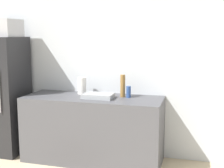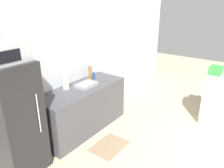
{
  "view_description": "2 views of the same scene",
  "coord_description": "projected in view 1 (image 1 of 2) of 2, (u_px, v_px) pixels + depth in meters",
  "views": [
    {
      "loc": [
        1.35,
        -1.07,
        1.71
      ],
      "look_at": [
        0.52,
        1.9,
        1.21
      ],
      "focal_mm": 50.0,
      "sensor_mm": 36.0,
      "label": 1
    },
    {
      "loc": [
        -2.7,
        0.08,
        2.41
      ],
      "look_at": [
        0.11,
        2.14,
        1.06
      ],
      "focal_mm": 35.0,
      "sensor_mm": 36.0,
      "label": 2
    }
  ],
  "objects": [
    {
      "name": "sink_basin",
      "position": [
        98.0,
        96.0,
        4.07
      ],
      "size": [
        0.4,
        0.27,
        0.06
      ],
      "primitive_type": "cube",
      "color": "#9EA3A8",
      "rests_on": "counter"
    },
    {
      "name": "bottle_tall",
      "position": [
        123.0,
        86.0,
        4.13
      ],
      "size": [
        0.06,
        0.06,
        0.3
      ],
      "primitive_type": "cylinder",
      "color": "olive",
      "rests_on": "counter"
    },
    {
      "name": "paper_towel_roll",
      "position": [
        82.0,
        86.0,
        4.35
      ],
      "size": [
        0.12,
        0.12,
        0.23
      ],
      "primitive_type": "cylinder",
      "color": "white",
      "rests_on": "counter"
    },
    {
      "name": "bottle_short",
      "position": [
        129.0,
        92.0,
        4.1
      ],
      "size": [
        0.06,
        0.06,
        0.15
      ],
      "primitive_type": "cylinder",
      "color": "#2D4C8C",
      "rests_on": "counter"
    },
    {
      "name": "microwave",
      "position": [
        0.0,
        28.0,
        4.33
      ],
      "size": [
        0.53,
        0.42,
        0.24
      ],
      "color": "#BCBCC1",
      "rests_on": "refrigerator"
    },
    {
      "name": "refrigerator",
      "position": [
        3.0,
        95.0,
        4.49
      ],
      "size": [
        0.59,
        0.62,
        1.67
      ],
      "color": "#232326",
      "rests_on": "ground_plane"
    },
    {
      "name": "wall_back",
      "position": [
        100.0,
        63.0,
        4.43
      ],
      "size": [
        8.0,
        0.06,
        2.6
      ],
      "primitive_type": "cube",
      "color": "silver",
      "rests_on": "ground_plane"
    },
    {
      "name": "counter",
      "position": [
        93.0,
        129.0,
        4.2
      ],
      "size": [
        1.85,
        0.68,
        0.88
      ],
      "primitive_type": "cube",
      "color": "#4C4C51",
      "rests_on": "ground_plane"
    }
  ]
}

